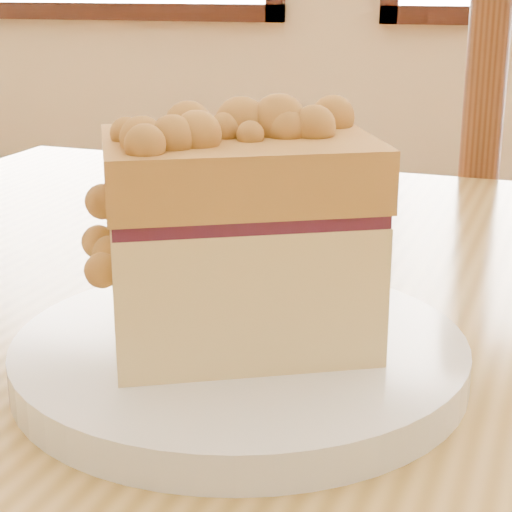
# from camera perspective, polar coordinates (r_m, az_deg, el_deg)

# --- Properties ---
(plate) EXTENTS (0.22, 0.22, 0.02)m
(plate) POSITION_cam_1_polar(r_m,az_deg,el_deg) (0.43, -1.04, -6.50)
(plate) COLOR white
(plate) RESTS_ON cafe_table_main
(cake_slice) EXTENTS (0.15, 0.13, 0.11)m
(cake_slice) POSITION_cam_1_polar(r_m,az_deg,el_deg) (0.40, -1.18, 1.83)
(cake_slice) COLOR #FFD990
(cake_slice) RESTS_ON plate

